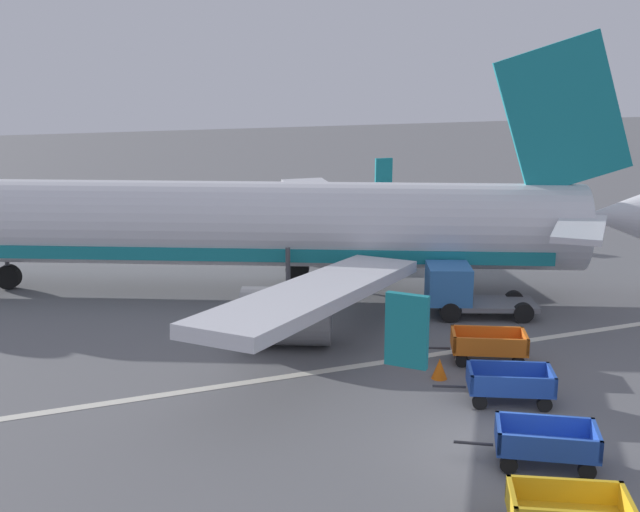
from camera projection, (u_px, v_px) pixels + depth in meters
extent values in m
plane|color=slate|center=(505.00, 453.00, 20.52)|extent=(220.00, 220.00, 0.00)
cube|color=silver|center=(386.00, 362.00, 26.87)|extent=(120.00, 0.36, 0.01)
cylinder|color=silver|center=(236.00, 223.00, 34.43)|extent=(28.76, 16.00, 3.70)
cube|color=teal|center=(237.00, 246.00, 34.67)|extent=(25.96, 14.57, 0.56)
cone|color=silver|center=(636.00, 216.00, 33.33)|extent=(5.56, 5.08, 3.52)
cube|color=silver|center=(318.00, 293.00, 26.25)|extent=(11.27, 10.78, 1.35)
cube|color=teal|center=(407.00, 331.00, 19.57)|extent=(0.90, 0.94, 1.90)
cylinder|color=gray|center=(286.00, 316.00, 28.15)|extent=(3.79, 3.25, 2.10)
cube|color=silver|center=(337.00, 206.00, 42.46)|extent=(3.26, 13.12, 1.35)
cube|color=teal|center=(384.00, 174.00, 48.39)|extent=(1.11, 0.26, 1.90)
cylinder|color=gray|center=(312.00, 237.00, 41.33)|extent=(3.79, 3.25, 2.10)
cube|color=teal|center=(563.00, 115.00, 32.53)|extent=(5.57, 2.85, 6.88)
cube|color=silver|center=(580.00, 228.00, 30.38)|extent=(4.86, 5.03, 0.24)
cube|color=silver|center=(544.00, 201.00, 36.59)|extent=(2.41, 5.38, 0.24)
cylinder|color=#4C4C51|center=(6.00, 255.00, 35.41)|extent=(0.20, 0.20, 2.04)
cylinder|color=black|center=(8.00, 277.00, 35.65)|extent=(1.19, 0.87, 1.10)
cylinder|color=#4C4C51|center=(288.00, 272.00, 32.53)|extent=(0.20, 0.20, 2.04)
cylinder|color=black|center=(288.00, 295.00, 32.77)|extent=(1.19, 0.87, 1.10)
cylinder|color=#4C4C51|center=(297.00, 248.00, 36.80)|extent=(0.20, 0.20, 2.04)
cylinder|color=black|center=(297.00, 269.00, 37.04)|extent=(1.19, 0.87, 1.10)
cube|color=gold|center=(564.00, 490.00, 17.22)|extent=(2.25, 1.27, 0.55)
cube|color=gold|center=(512.00, 502.00, 16.73)|extent=(0.75, 1.28, 0.55)
cube|color=gold|center=(628.00, 510.00, 16.46)|extent=(0.75, 1.28, 0.55)
cube|color=#234CB2|center=(546.00, 447.00, 19.81)|extent=(2.86, 2.49, 0.08)
cube|color=#234CB2|center=(550.00, 448.00, 19.12)|extent=(2.19, 1.38, 0.55)
cube|color=#234CB2|center=(544.00, 425.00, 20.36)|extent=(2.19, 1.38, 0.55)
cube|color=#234CB2|center=(498.00, 432.00, 19.94)|extent=(0.81, 1.25, 0.55)
cube|color=#234CB2|center=(596.00, 440.00, 19.54)|extent=(0.81, 1.25, 0.55)
cylinder|color=#2D2D33|center=(473.00, 443.00, 20.12)|extent=(0.90, 0.59, 0.08)
cylinder|color=black|center=(509.00, 464.00, 19.49)|extent=(0.46, 0.36, 0.44)
cylinder|color=black|center=(506.00, 444.00, 20.56)|extent=(0.46, 0.36, 0.44)
cylinder|color=black|center=(587.00, 471.00, 19.18)|extent=(0.46, 0.36, 0.44)
cylinder|color=black|center=(580.00, 449.00, 20.26)|extent=(0.46, 0.36, 0.44)
cube|color=#234CB2|center=(510.00, 387.00, 23.52)|extent=(2.86, 2.37, 0.08)
cube|color=#234CB2|center=(514.00, 386.00, 22.82)|extent=(2.28, 1.21, 0.55)
cube|color=#234CB2|center=(507.00, 369.00, 24.08)|extent=(2.28, 1.21, 0.55)
cube|color=#234CB2|center=(470.00, 376.00, 23.55)|extent=(0.72, 1.30, 0.55)
cube|color=#234CB2|center=(551.00, 379.00, 23.34)|extent=(0.72, 1.30, 0.55)
cylinder|color=#2D2D33|center=(449.00, 387.00, 23.69)|extent=(0.93, 0.52, 0.08)
cylinder|color=black|center=(480.00, 402.00, 23.12)|extent=(0.47, 0.34, 0.44)
cylinder|color=black|center=(476.00, 387.00, 24.21)|extent=(0.47, 0.34, 0.44)
cylinder|color=black|center=(545.00, 404.00, 22.96)|extent=(0.47, 0.34, 0.44)
cylinder|color=black|center=(538.00, 389.00, 24.04)|extent=(0.47, 0.34, 0.44)
cube|color=orange|center=(488.00, 349.00, 26.77)|extent=(2.86, 2.38, 0.08)
cube|color=orange|center=(491.00, 346.00, 26.06)|extent=(2.28, 1.22, 0.55)
cube|color=orange|center=(487.00, 334.00, 27.32)|extent=(2.28, 1.22, 0.55)
cube|color=orange|center=(453.00, 339.00, 26.80)|extent=(0.72, 1.29, 0.55)
cube|color=orange|center=(525.00, 341.00, 26.58)|extent=(0.72, 1.29, 0.55)
cylinder|color=#2D2D33|center=(435.00, 348.00, 26.94)|extent=(0.93, 0.52, 0.08)
cylinder|color=black|center=(462.00, 361.00, 26.37)|extent=(0.46, 0.34, 0.44)
cylinder|color=black|center=(459.00, 349.00, 27.45)|extent=(0.46, 0.34, 0.44)
cylinder|color=black|center=(518.00, 363.00, 26.20)|extent=(0.46, 0.34, 0.44)
cylinder|color=black|center=(514.00, 351.00, 27.28)|extent=(0.46, 0.34, 0.44)
cube|color=slate|center=(496.00, 304.00, 31.73)|extent=(3.59, 2.95, 0.20)
cube|color=#3370B7|center=(448.00, 283.00, 31.58)|extent=(2.30, 2.41, 1.50)
cube|color=#19232D|center=(429.00, 280.00, 31.56)|extent=(0.70, 1.52, 0.67)
cylinder|color=black|center=(450.00, 312.00, 30.97)|extent=(0.85, 0.59, 0.80)
cylinder|color=black|center=(444.00, 300.00, 32.63)|extent=(0.85, 0.59, 0.80)
cylinder|color=black|center=(523.00, 313.00, 30.91)|extent=(0.85, 0.59, 0.80)
cylinder|color=black|center=(514.00, 300.00, 32.57)|extent=(0.85, 0.59, 0.80)
cone|color=orange|center=(439.00, 369.00, 25.37)|extent=(0.51, 0.51, 0.67)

